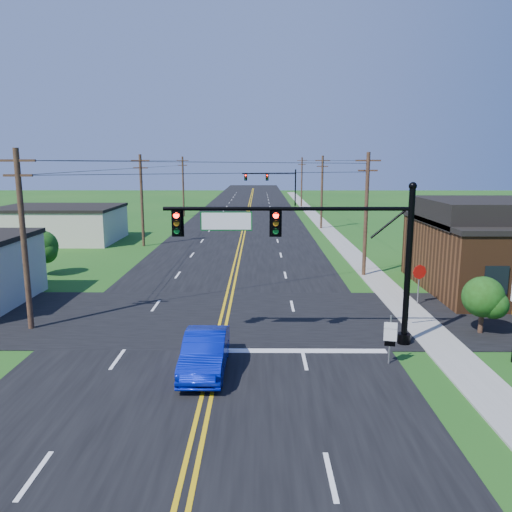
{
  "coord_description": "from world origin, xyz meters",
  "views": [
    {
      "loc": [
        2.07,
        -14.07,
        8.4
      ],
      "look_at": [
        1.91,
        10.0,
        3.78
      ],
      "focal_mm": 35.0,
      "sensor_mm": 36.0,
      "label": 1
    }
  ],
  "objects_px": {
    "signal_mast_main": "(310,243)",
    "signal_mast_far": "(272,182)",
    "blue_car": "(205,353)",
    "route_sign": "(390,336)",
    "stop_sign": "(419,276)"
  },
  "relations": [
    {
      "from": "signal_mast_main",
      "to": "signal_mast_far",
      "type": "bearing_deg",
      "value": 89.92
    },
    {
      "from": "signal_mast_main",
      "to": "blue_car",
      "type": "height_order",
      "value": "signal_mast_main"
    },
    {
      "from": "blue_car",
      "to": "signal_mast_far",
      "type": "bearing_deg",
      "value": 86.98
    },
    {
      "from": "signal_mast_main",
      "to": "route_sign",
      "type": "bearing_deg",
      "value": -37.01
    },
    {
      "from": "signal_mast_far",
      "to": "blue_car",
      "type": "distance_m",
      "value": 75.37
    },
    {
      "from": "signal_mast_far",
      "to": "route_sign",
      "type": "xyz_separation_m",
      "value": [
        3.06,
        -74.38,
        -3.3
      ]
    },
    {
      "from": "signal_mast_main",
      "to": "stop_sign",
      "type": "distance_m",
      "value": 10.02
    },
    {
      "from": "signal_mast_main",
      "to": "route_sign",
      "type": "xyz_separation_m",
      "value": [
        3.16,
        -2.38,
        -3.51
      ]
    },
    {
      "from": "signal_mast_far",
      "to": "blue_car",
      "type": "relative_size",
      "value": 2.3
    },
    {
      "from": "signal_mast_far",
      "to": "stop_sign",
      "type": "height_order",
      "value": "signal_mast_far"
    },
    {
      "from": "blue_car",
      "to": "stop_sign",
      "type": "height_order",
      "value": "stop_sign"
    },
    {
      "from": "blue_car",
      "to": "stop_sign",
      "type": "bearing_deg",
      "value": 40.02
    },
    {
      "from": "route_sign",
      "to": "stop_sign",
      "type": "xyz_separation_m",
      "value": [
        3.94,
        8.79,
        0.51
      ]
    },
    {
      "from": "blue_car",
      "to": "route_sign",
      "type": "distance_m",
      "value": 7.66
    },
    {
      "from": "signal_mast_main",
      "to": "signal_mast_far",
      "type": "height_order",
      "value": "same"
    }
  ]
}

